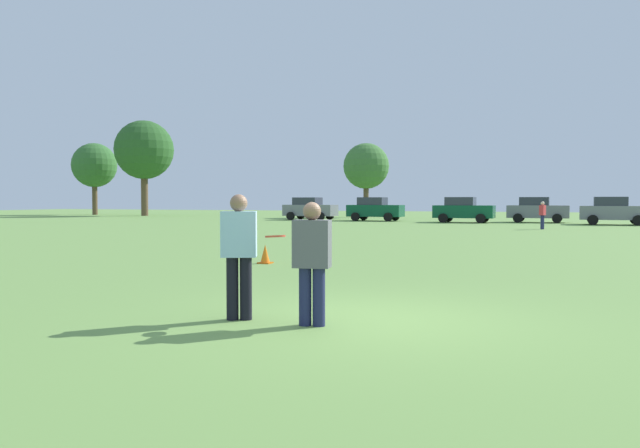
{
  "coord_description": "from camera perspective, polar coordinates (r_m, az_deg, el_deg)",
  "views": [
    {
      "loc": [
        2.27,
        -7.91,
        1.61
      ],
      "look_at": [
        -1.05,
        0.97,
        1.24
      ],
      "focal_mm": 34.51,
      "sensor_mm": 36.0,
      "label": 1
    }
  ],
  "objects": [
    {
      "name": "ground_plane",
      "position": [
        8.38,
        4.46,
        -8.83
      ],
      "size": [
        158.67,
        158.67,
        0.0
      ],
      "primitive_type": "plane",
      "color": "#6B9347"
    },
    {
      "name": "player_thrower",
      "position": [
        8.29,
        -7.52,
        -2.33
      ],
      "size": [
        0.53,
        0.43,
        1.68
      ],
      "color": "black",
      "rests_on": "ground"
    },
    {
      "name": "player_defender",
      "position": [
        7.83,
        -0.75,
        -3.05
      ],
      "size": [
        0.5,
        0.34,
        1.58
      ],
      "color": "#1E234C",
      "rests_on": "ground"
    },
    {
      "name": "frisbee",
      "position": [
        8.03,
        -4.18,
        -1.14
      ],
      "size": [
        0.27,
        0.27,
        0.05
      ],
      "color": "#E54C33"
    },
    {
      "name": "traffic_cone",
      "position": [
        15.66,
        -5.11,
        -2.82
      ],
      "size": [
        0.32,
        0.32,
        0.48
      ],
      "color": "#D8590C",
      "rests_on": "ground"
    },
    {
      "name": "parked_car_near_left",
      "position": [
        49.78,
        -0.96,
        1.45
      ],
      "size": [
        4.26,
        2.34,
        1.82
      ],
      "color": "slate",
      "rests_on": "ground"
    },
    {
      "name": "parked_car_mid_left",
      "position": [
        47.71,
        5.1,
        1.4
      ],
      "size": [
        4.26,
        2.34,
        1.82
      ],
      "color": "#0C4C2D",
      "rests_on": "ground"
    },
    {
      "name": "parked_car_center",
      "position": [
        45.19,
        13.14,
        1.31
      ],
      "size": [
        4.26,
        2.34,
        1.82
      ],
      "color": "#0C4C2D",
      "rests_on": "ground"
    },
    {
      "name": "parked_car_mid_right",
      "position": [
        46.75,
        19.5,
        1.27
      ],
      "size": [
        4.26,
        2.34,
        1.82
      ],
      "color": "slate",
      "rests_on": "ground"
    },
    {
      "name": "parked_car_near_right",
      "position": [
        44.27,
        25.57,
        1.13
      ],
      "size": [
        4.26,
        2.34,
        1.82
      ],
      "color": "slate",
      "rests_on": "ground"
    },
    {
      "name": "bystander_sideline_watcher",
      "position": [
        35.87,
        19.93,
        0.91
      ],
      "size": [
        0.36,
        0.47,
        1.53
      ],
      "color": "#1E234C",
      "rests_on": "ground"
    },
    {
      "name": "tree_west_oak",
      "position": [
        71.85,
        -20.19,
        5.11
      ],
      "size": [
        4.82,
        4.82,
        7.84
      ],
      "color": "brown",
      "rests_on": "ground"
    },
    {
      "name": "tree_west_maple",
      "position": [
        65.6,
        -16.0,
        6.59
      ],
      "size": [
        5.98,
        5.98,
        9.72
      ],
      "color": "brown",
      "rests_on": "ground"
    },
    {
      "name": "tree_center_elm",
      "position": [
        57.26,
        4.3,
        5.35
      ],
      "size": [
        4.23,
        4.23,
        6.88
      ],
      "color": "brown",
      "rests_on": "ground"
    }
  ]
}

